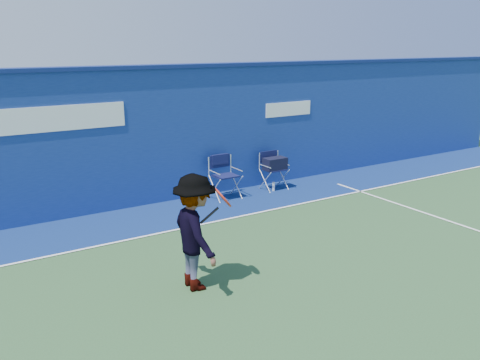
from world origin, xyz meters
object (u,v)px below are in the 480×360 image
tennis_player (195,232)px  directors_chair_left (225,184)px  directors_chair_right (274,174)px  water_bottle (274,187)px

tennis_player → directors_chair_left: bearing=54.1°
directors_chair_right → directors_chair_left: bearing=179.9°
water_bottle → tennis_player: 5.35m
water_bottle → directors_chair_right: bearing=52.2°
water_bottle → tennis_player: (-3.95, -3.52, 0.76)m
tennis_player → water_bottle: bearing=41.7°
directors_chair_left → tennis_player: bearing=-125.9°
directors_chair_right → tennis_player: (-4.05, -3.65, 0.49)m
water_bottle → tennis_player: bearing=-138.3°
directors_chair_right → water_bottle: bearing=-127.8°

